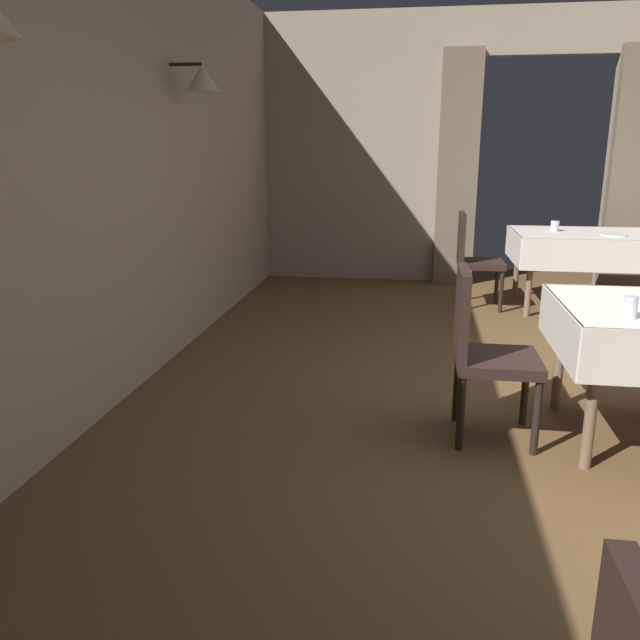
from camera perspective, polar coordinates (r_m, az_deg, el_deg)
wall_left at (r=3.92m, az=-20.21°, el=13.75°), size 0.49×8.40×3.00m
wall_back at (r=7.75m, az=19.26°, el=14.19°), size 6.40×0.27×3.00m
dining_table_far at (r=6.71m, az=23.23°, el=6.41°), size 1.50×1.02×0.75m
chair_mid_left at (r=3.51m, az=14.32°, el=-2.28°), size 0.44×0.44×0.93m
chair_far_left at (r=6.45m, az=13.48°, el=5.62°), size 0.45×0.44×0.93m
glass_mid_a at (r=3.38m, az=25.99°, el=1.04°), size 0.06×0.06×0.11m
glass_far_a at (r=6.67m, az=20.24°, el=7.88°), size 0.08×0.08×0.10m
plate_far_b at (r=6.55m, az=24.77°, el=6.92°), size 0.23×0.23×0.01m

